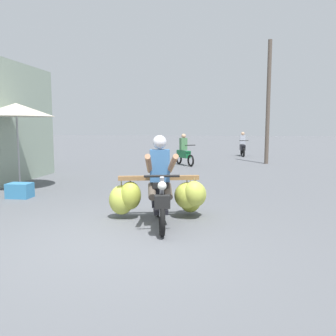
{
  "coord_description": "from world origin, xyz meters",
  "views": [
    {
      "loc": [
        1.51,
        -4.96,
        1.74
      ],
      "look_at": [
        0.54,
        1.96,
        0.9
      ],
      "focal_mm": 37.58,
      "sensor_mm": 36.0,
      "label": 1
    }
  ],
  "objects_px": {
    "motorbike_main_loaded": "(166,194)",
    "utility_pole": "(268,103)",
    "produce_crate": "(20,190)",
    "motorbike_distant_ahead_left": "(243,146)",
    "motorbike_distant_ahead_right": "(184,152)",
    "market_umbrella_near_shop": "(16,110)"
  },
  "relations": [
    {
      "from": "motorbike_distant_ahead_right",
      "to": "market_umbrella_near_shop",
      "type": "xyz_separation_m",
      "value": [
        -3.91,
        -6.63,
        1.6
      ]
    },
    {
      "from": "motorbike_distant_ahead_left",
      "to": "produce_crate",
      "type": "distance_m",
      "value": 14.44
    },
    {
      "from": "motorbike_distant_ahead_left",
      "to": "produce_crate",
      "type": "bearing_deg",
      "value": -115.47
    },
    {
      "from": "motorbike_distant_ahead_right",
      "to": "utility_pole",
      "type": "xyz_separation_m",
      "value": [
        3.73,
        1.15,
        2.22
      ]
    },
    {
      "from": "motorbike_main_loaded",
      "to": "utility_pole",
      "type": "height_order",
      "value": "utility_pole"
    },
    {
      "from": "motorbike_main_loaded",
      "to": "market_umbrella_near_shop",
      "type": "distance_m",
      "value": 5.41
    },
    {
      "from": "motorbike_distant_ahead_right",
      "to": "produce_crate",
      "type": "relative_size",
      "value": 2.5
    },
    {
      "from": "motorbike_distant_ahead_right",
      "to": "market_umbrella_near_shop",
      "type": "relative_size",
      "value": 0.6
    },
    {
      "from": "motorbike_distant_ahead_left",
      "to": "motorbike_distant_ahead_right",
      "type": "distance_m",
      "value": 6.07
    },
    {
      "from": "market_umbrella_near_shop",
      "to": "utility_pole",
      "type": "bearing_deg",
      "value": 45.49
    },
    {
      "from": "market_umbrella_near_shop",
      "to": "utility_pole",
      "type": "height_order",
      "value": "utility_pole"
    },
    {
      "from": "market_umbrella_near_shop",
      "to": "utility_pole",
      "type": "distance_m",
      "value": 10.93
    },
    {
      "from": "motorbike_distant_ahead_right",
      "to": "market_umbrella_near_shop",
      "type": "height_order",
      "value": "market_umbrella_near_shop"
    },
    {
      "from": "motorbike_main_loaded",
      "to": "utility_pole",
      "type": "distance_m",
      "value": 11.07
    },
    {
      "from": "motorbike_distant_ahead_right",
      "to": "produce_crate",
      "type": "distance_m",
      "value": 8.39
    },
    {
      "from": "market_umbrella_near_shop",
      "to": "utility_pole",
      "type": "relative_size",
      "value": 0.42
    },
    {
      "from": "motorbike_main_loaded",
      "to": "produce_crate",
      "type": "height_order",
      "value": "motorbike_main_loaded"
    },
    {
      "from": "motorbike_main_loaded",
      "to": "motorbike_distant_ahead_right",
      "type": "distance_m",
      "value": 9.22
    },
    {
      "from": "motorbike_main_loaded",
      "to": "utility_pole",
      "type": "bearing_deg",
      "value": 72.87
    },
    {
      "from": "motorbike_main_loaded",
      "to": "produce_crate",
      "type": "bearing_deg",
      "value": 158.7
    },
    {
      "from": "motorbike_distant_ahead_right",
      "to": "market_umbrella_near_shop",
      "type": "bearing_deg",
      "value": -120.54
    },
    {
      "from": "motorbike_distant_ahead_left",
      "to": "utility_pole",
      "type": "relative_size",
      "value": 0.29
    }
  ]
}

